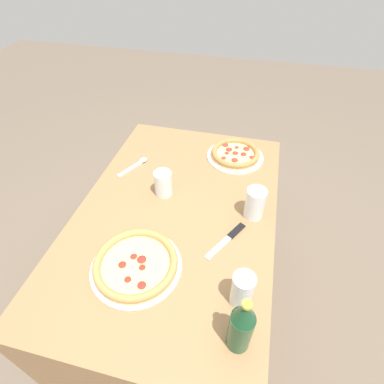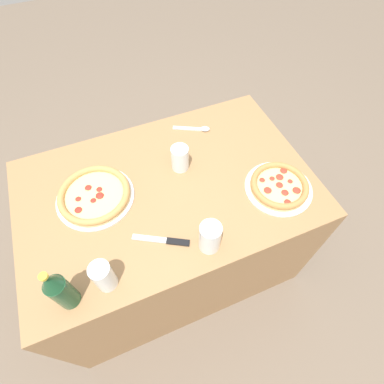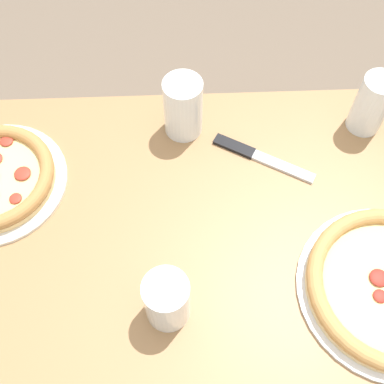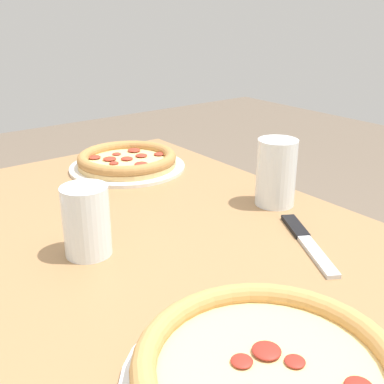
{
  "view_description": "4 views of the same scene",
  "coord_description": "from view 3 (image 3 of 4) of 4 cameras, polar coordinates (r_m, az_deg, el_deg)",
  "views": [
    {
      "loc": [
        -0.81,
        -0.27,
        1.67
      ],
      "look_at": [
        0.08,
        -0.05,
        0.8
      ],
      "focal_mm": 28.0,
      "sensor_mm": 36.0,
      "label": 1
    },
    {
      "loc": [
        -0.18,
        -0.73,
        1.79
      ],
      "look_at": [
        0.08,
        -0.1,
        0.8
      ],
      "focal_mm": 28.0,
      "sensor_mm": 36.0,
      "label": 2
    },
    {
      "loc": [
        0.06,
        0.32,
        1.57
      ],
      "look_at": [
        0.05,
        -0.1,
        0.84
      ],
      "focal_mm": 45.0,
      "sensor_mm": 36.0,
      "label": 3
    },
    {
      "loc": [
        -0.56,
        0.37,
        1.13
      ],
      "look_at": [
        0.05,
        -0.1,
        0.83
      ],
      "focal_mm": 45.0,
      "sensor_mm": 36.0,
      "label": 4
    }
  ],
  "objects": [
    {
      "name": "glass_iced_tea",
      "position": [
        0.81,
        -2.96,
        -12.81
      ],
      "size": [
        0.08,
        0.08,
        0.12
      ],
      "color": "white",
      "rests_on": "table"
    },
    {
      "name": "table",
      "position": [
        1.24,
        2.43,
        -14.95
      ],
      "size": [
        1.25,
        0.82,
        0.75
      ],
      "color": "#997047",
      "rests_on": "ground_plane"
    },
    {
      "name": "knife",
      "position": [
        1.0,
        7.88,
        4.21
      ],
      "size": [
        0.2,
        0.13,
        0.01
      ],
      "color": "black",
      "rests_on": "table"
    },
    {
      "name": "glass_water",
      "position": [
        0.99,
        -1.06,
        9.87
      ],
      "size": [
        0.08,
        0.08,
        0.14
      ],
      "color": "white",
      "rests_on": "table"
    },
    {
      "name": "ground_plane",
      "position": [
        1.6,
        1.91,
        -18.48
      ],
      "size": [
        8.0,
        8.0,
        0.0
      ],
      "primitive_type": "plane",
      "color": "#6B5B4C"
    },
    {
      "name": "glass_lemonade",
      "position": [
        1.06,
        20.42,
        9.47
      ],
      "size": [
        0.07,
        0.07,
        0.13
      ],
      "color": "white",
      "rests_on": "table"
    }
  ]
}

